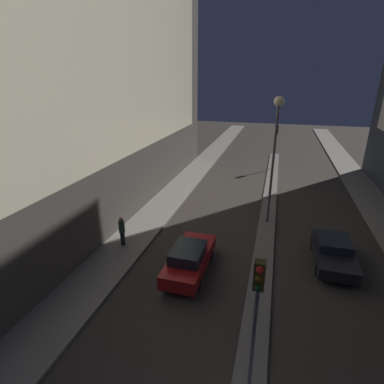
{
  "coord_description": "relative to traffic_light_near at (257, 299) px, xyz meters",
  "views": [
    {
      "loc": [
        0.1,
        -3.82,
        9.5
      ],
      "look_at": [
        -5.29,
        15.08,
        2.0
      ],
      "focal_mm": 28.0,
      "sensor_mm": 36.0,
      "label": 1
    }
  ],
  "objects": [
    {
      "name": "building_left",
      "position": [
        -12.36,
        12.58,
        10.05
      ],
      "size": [
        6.01,
        31.79,
        27.25
      ],
      "color": "#4C4742",
      "rests_on": "ground"
    },
    {
      "name": "traffic_light_mid",
      "position": [
        0.0,
        25.94,
        0.0
      ],
      "size": [
        0.32,
        0.42,
        4.7
      ],
      "color": "#4C4C51",
      "rests_on": "median_strip"
    },
    {
      "name": "car_left_lane",
      "position": [
        -3.64,
        5.51,
        -2.78
      ],
      "size": [
        1.79,
        4.6,
        1.59
      ],
      "color": "maroon",
      "rests_on": "ground"
    },
    {
      "name": "pedestrian_on_left_sidewalk",
      "position": [
        -8.17,
        6.79,
        -2.48
      ],
      "size": [
        0.35,
        0.35,
        1.79
      ],
      "color": "black",
      "rests_on": "sidewalk_left"
    },
    {
      "name": "street_lamp",
      "position": [
        0.0,
        12.32,
        2.75
      ],
      "size": [
        0.62,
        0.62,
        8.37
      ],
      "color": "#4C4C51",
      "rests_on": "median_strip"
    },
    {
      "name": "car_right_lane",
      "position": [
        3.64,
        8.37,
        -2.86
      ],
      "size": [
        1.93,
        4.35,
        1.39
      ],
      "color": "black",
      "rests_on": "ground"
    },
    {
      "name": "traffic_light_near",
      "position": [
        0.0,
        0.0,
        0.0
      ],
      "size": [
        0.32,
        0.42,
        4.7
      ],
      "color": "#4C4C51",
      "rests_on": "median_strip"
    },
    {
      "name": "median_strip",
      "position": [
        0.0,
        15.41,
        -3.51
      ],
      "size": [
        1.12,
        35.44,
        0.14
      ],
      "color": "#66605B",
      "rests_on": "ground"
    }
  ]
}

